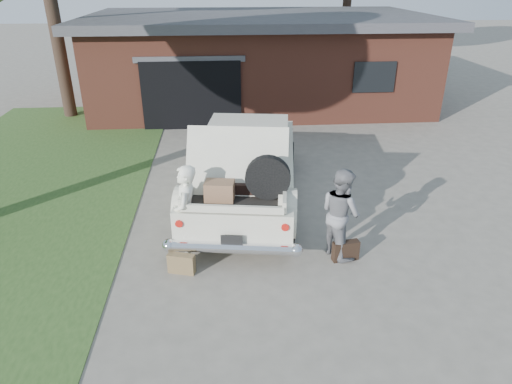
{
  "coord_description": "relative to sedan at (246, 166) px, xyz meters",
  "views": [
    {
      "loc": [
        -0.6,
        -6.82,
        4.67
      ],
      "look_at": [
        0.0,
        0.6,
        1.1
      ],
      "focal_mm": 32.0,
      "sensor_mm": 36.0,
      "label": 1
    }
  ],
  "objects": [
    {
      "name": "grass_strip",
      "position": [
        -5.43,
        0.48,
        -0.82
      ],
      "size": [
        6.0,
        16.0,
        0.02
      ],
      "primitive_type": "cube",
      "color": "#2D4C1E",
      "rests_on": "ground"
    },
    {
      "name": "sedan",
      "position": [
        0.0,
        0.0,
        0.0
      ],
      "size": [
        2.97,
        5.88,
        2.19
      ],
      "rotation": [
        0.0,
        0.0,
        -0.15
      ],
      "color": "silver",
      "rests_on": "ground"
    },
    {
      "name": "suitcase_left",
      "position": [
        -1.28,
        -2.74,
        -0.65
      ],
      "size": [
        0.49,
        0.27,
        0.36
      ],
      "primitive_type": "cube",
      "rotation": [
        0.0,
        0.0,
        -0.29
      ],
      "color": "brown",
      "rests_on": "ground"
    },
    {
      "name": "woman_left",
      "position": [
        -1.18,
        -2.26,
        0.07
      ],
      "size": [
        0.48,
        0.68,
        1.79
      ],
      "primitive_type": "imported",
      "rotation": [
        0.0,
        0.0,
        -1.64
      ],
      "color": "white",
      "rests_on": "ground"
    },
    {
      "name": "suitcase_right",
      "position": [
        1.63,
        -2.58,
        -0.64
      ],
      "size": [
        0.5,
        0.23,
        0.37
      ],
      "primitive_type": "cube",
      "rotation": [
        0.0,
        0.0,
        0.17
      ],
      "color": "black",
      "rests_on": "ground"
    },
    {
      "name": "ground",
      "position": [
        0.07,
        -2.52,
        -0.83
      ],
      "size": [
        90.0,
        90.0,
        0.0
      ],
      "primitive_type": "plane",
      "color": "gray",
      "rests_on": "ground"
    },
    {
      "name": "house",
      "position": [
        1.05,
        8.95,
        0.84
      ],
      "size": [
        12.8,
        7.8,
        3.3
      ],
      "color": "brown",
      "rests_on": "ground"
    },
    {
      "name": "woman_right",
      "position": [
        1.54,
        -2.36,
        0.02
      ],
      "size": [
        0.92,
        1.01,
        1.68
      ],
      "primitive_type": "imported",
      "rotation": [
        0.0,
        0.0,
        2.0
      ],
      "color": "gray",
      "rests_on": "ground"
    }
  ]
}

